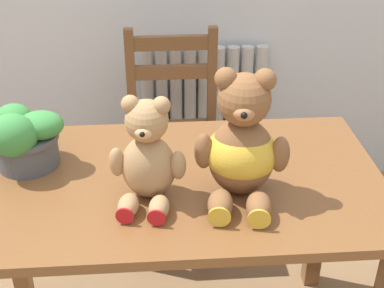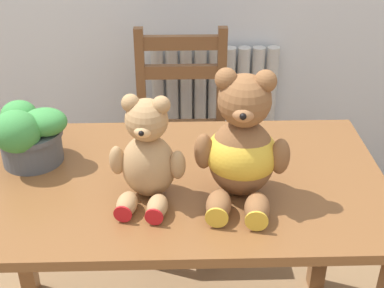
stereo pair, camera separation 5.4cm
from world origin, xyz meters
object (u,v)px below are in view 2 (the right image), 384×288
object	(u,v)px
wooden_chair_behind	(182,140)
teddy_bear_left	(147,156)
teddy_bear_right	(242,148)
potted_plant	(28,134)

from	to	relation	value
wooden_chair_behind	teddy_bear_left	size ratio (longest dim) A/B	3.04
wooden_chair_behind	teddy_bear_right	bearing A→B (deg)	100.88
wooden_chair_behind	teddy_bear_left	bearing A→B (deg)	82.93
teddy_bear_right	wooden_chair_behind	bearing A→B (deg)	-69.83
teddy_bear_right	potted_plant	distance (m)	0.65
potted_plant	teddy_bear_left	bearing A→B (deg)	-26.84
teddy_bear_left	teddy_bear_right	xyz separation A→B (m)	(0.25, 0.00, 0.02)
teddy_bear_right	potted_plant	size ratio (longest dim) A/B	1.68
wooden_chair_behind	teddy_bear_left	world-z (taller)	teddy_bear_left
teddy_bear_left	teddy_bear_right	world-z (taller)	teddy_bear_right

